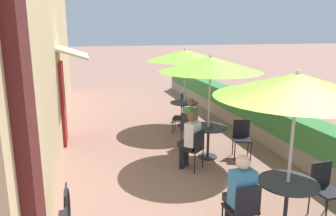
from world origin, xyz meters
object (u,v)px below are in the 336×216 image
at_px(cafe_chair_mid_back, 195,146).
at_px(patio_table_far, 184,108).
at_px(cafe_chair_near_right, 243,207).
at_px(cafe_chair_mid_left, 242,136).
at_px(cafe_chair_near_left, 325,186).
at_px(cafe_chair_far_right, 185,104).
at_px(coffee_cup_mid, 212,125).
at_px(cafe_chair_far_left, 183,116).
at_px(seated_patron_mid_back, 190,138).
at_px(cafe_chair_mid_right, 188,128).
at_px(seated_patron_near_right, 240,192).
at_px(patio_umbrella_far, 185,55).
at_px(patio_table_near, 287,193).
at_px(patio_table_mid, 208,134).
at_px(patio_umbrella_mid, 210,64).
at_px(seated_patron_mid_right, 192,121).
at_px(patio_umbrella_near, 297,85).

bearing_deg(cafe_chair_mid_back, patio_table_far, 34.47).
relative_size(cafe_chair_near_right, cafe_chair_mid_left, 1.00).
bearing_deg(cafe_chair_near_left, cafe_chair_far_right, -90.64).
distance_m(cafe_chair_near_left, coffee_cup_mid, 2.90).
bearing_deg(cafe_chair_far_left, seated_patron_mid_back, -167.83).
bearing_deg(cafe_chair_near_left, cafe_chair_mid_left, -91.60).
bearing_deg(cafe_chair_mid_back, cafe_chair_mid_right, 35.63).
relative_size(cafe_chair_mid_back, cafe_chair_far_right, 1.00).
height_order(cafe_chair_mid_left, patio_table_far, cafe_chair_mid_left).
bearing_deg(seated_patron_near_right, cafe_chair_far_right, 75.34).
bearing_deg(patio_umbrella_far, seated_patron_mid_back, -105.40).
height_order(cafe_chair_near_right, seated_patron_mid_back, seated_patron_mid_back).
bearing_deg(cafe_chair_far_left, cafe_chair_mid_left, -133.58).
bearing_deg(patio_table_near, cafe_chair_mid_left, 76.12).
distance_m(cafe_chair_mid_left, seated_patron_mid_back, 1.41).
bearing_deg(coffee_cup_mid, patio_table_far, 86.13).
bearing_deg(seated_patron_mid_back, cafe_chair_near_right, -133.61).
bearing_deg(patio_table_mid, cafe_chair_mid_right, 107.40).
xyz_separation_m(patio_table_near, cafe_chair_near_left, (0.77, 0.13, -0.05)).
xyz_separation_m(cafe_chair_near_left, cafe_chair_near_right, (-1.54, -0.25, 0.00)).
relative_size(patio_table_near, patio_umbrella_mid, 0.37).
bearing_deg(seated_patron_mid_right, patio_umbrella_near, -8.51).
xyz_separation_m(patio_table_near, patio_umbrella_near, (0.00, -0.00, 1.60)).
bearing_deg(seated_patron_mid_back, cafe_chair_mid_back, -90.00).
relative_size(patio_umbrella_far, cafe_chair_far_left, 2.73).
xyz_separation_m(cafe_chair_mid_back, cafe_chair_far_left, (0.52, 2.48, 0.00)).
xyz_separation_m(seated_patron_mid_back, patio_umbrella_far, (0.86, 3.12, 1.47)).
bearing_deg(seated_patron_mid_right, cafe_chair_far_right, 154.12).
bearing_deg(cafe_chair_near_right, coffee_cup_mid, 72.19).
relative_size(patio_umbrella_mid, coffee_cup_mid, 26.36).
bearing_deg(patio_table_mid, cafe_chair_mid_back, -132.60).
xyz_separation_m(coffee_cup_mid, cafe_chair_far_left, (-0.09, 1.90, -0.27)).
relative_size(seated_patron_mid_back, cafe_chair_far_right, 1.44).
height_order(cafe_chair_mid_right, patio_umbrella_far, patio_umbrella_far).
bearing_deg(patio_umbrella_far, cafe_chair_mid_left, -79.87).
distance_m(cafe_chair_near_left, cafe_chair_far_right, 6.15).
distance_m(patio_table_mid, patio_umbrella_far, 3.09).
bearing_deg(patio_table_far, patio_umbrella_near, -91.80).
bearing_deg(cafe_chair_mid_back, seated_patron_mid_right, 31.46).
bearing_deg(cafe_chair_near_right, patio_umbrella_far, 76.89).
bearing_deg(cafe_chair_near_left, cafe_chair_mid_back, -61.59).
xyz_separation_m(patio_umbrella_far, cafe_chair_far_right, (0.27, 0.73, -1.65)).
distance_m(cafe_chair_near_right, seated_patron_mid_back, 2.55).
height_order(patio_table_near, seated_patron_mid_right, seated_patron_mid_right).
xyz_separation_m(patio_table_near, seated_patron_mid_back, (-0.69, 2.41, 0.12)).
relative_size(cafe_chair_near_left, patio_umbrella_mid, 0.37).
bearing_deg(patio_table_near, patio_table_mid, 91.68).
bearing_deg(seated_patron_near_right, cafe_chair_near_left, 1.52).
height_order(patio_table_near, seated_patron_mid_back, seated_patron_mid_back).
bearing_deg(cafe_chair_far_right, patio_umbrella_mid, 17.05).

